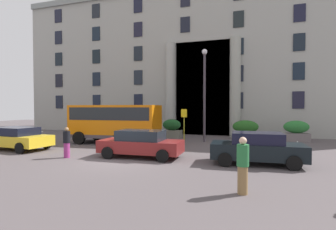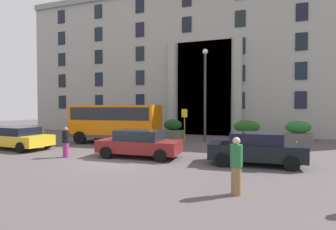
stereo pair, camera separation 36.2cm
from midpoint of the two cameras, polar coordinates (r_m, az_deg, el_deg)
The scene contains 17 objects.
ground_plane at distance 13.22m, azimuth -10.29°, elevation -9.97°, with size 80.00×64.00×0.12m, color #524A4C.
office_building_facade at distance 29.81m, azimuth 6.80°, elevation 10.80°, with size 36.96×9.73×14.69m.
orange_minibus at distance 19.39m, azimuth -10.75°, elevation -1.17°, with size 6.51×3.17×2.77m.
bus_stop_sign at distance 19.50m, azimuth 4.17°, elevation -1.47°, with size 0.44×0.08×2.47m.
hedge_planter_east at distance 22.15m, azimuth 27.04°, elevation -3.26°, with size 1.90×0.86×1.60m.
hedge_planter_entrance_right at distance 22.51m, azimuth 1.52°, elevation -3.03°, with size 1.69×0.94×1.58m.
hedge_planter_far_east at distance 25.25m, azimuth -11.89°, elevation -2.66°, with size 1.45×0.97×1.47m.
hedge_planter_entrance_left at distance 22.14m, azimuth 17.33°, elevation -3.21°, with size 2.14×0.98×1.55m.
parked_coupe_end at distance 12.58m, azimuth 19.30°, elevation -6.91°, with size 4.19×2.16×1.46m.
parked_compact_extra at distance 13.68m, azimuth -5.55°, elevation -6.22°, with size 4.33×2.02×1.42m.
parked_hatchback_near at distance 18.73m, azimuth -29.66°, elevation -4.33°, with size 4.52×2.31×1.38m.
motorcycle_far_end at distance 21.19m, azimuth -26.49°, elevation -4.32°, with size 1.91×0.76×0.89m.
motorcycle_near_kerb at distance 16.80m, azimuth -10.26°, elevation -5.68°, with size 2.05×0.61×0.89m.
scooter_by_planter at distance 14.58m, azimuth 24.63°, elevation -6.96°, with size 1.90×0.67×0.89m.
pedestrian_woman_with_bag at distance 14.55m, azimuth -20.83°, elevation -5.60°, with size 0.36×0.36×1.58m.
pedestrian_woman_dark_dress at distance 8.18m, azimuth 15.99°, elevation -10.64°, with size 0.36×0.36×1.72m.
lamppost_plaza_centre at distance 19.83m, azimuth 8.65°, elevation 5.99°, with size 0.40×0.40×6.98m.
Camera 2 is at (6.58, -11.20, 2.60)m, focal length 27.80 mm.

